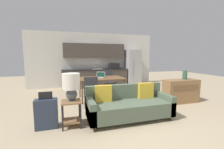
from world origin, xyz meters
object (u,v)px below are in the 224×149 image
(refrigerator, at_px, (133,68))
(laptop, at_px, (100,76))
(side_table, at_px, (71,110))
(dining_chair_far_right, at_px, (109,80))
(dining_table, at_px, (101,79))
(suitcase, at_px, (46,114))
(table_lamp, at_px, (71,84))
(credenza, at_px, (181,91))
(couch, at_px, (128,105))
(dining_chair_near_left, at_px, (91,90))
(vase, at_px, (185,75))

(refrigerator, relative_size, laptop, 4.58)
(side_table, height_order, dining_chair_far_right, dining_chair_far_right)
(refrigerator, xyz_separation_m, dining_table, (-2.18, -2.07, -0.23))
(suitcase, bearing_deg, dining_table, 49.20)
(table_lamp, height_order, credenza, table_lamp)
(credenza, xyz_separation_m, laptop, (-2.44, 1.30, 0.43))
(table_lamp, distance_m, suitcase, 0.80)
(couch, relative_size, dining_chair_near_left, 2.16)
(refrigerator, height_order, dining_chair_near_left, refrigerator)
(couch, height_order, vase, vase)
(table_lamp, relative_size, dining_chair_near_left, 0.63)
(table_lamp, bearing_deg, laptop, 61.86)
(side_table, bearing_deg, suitcase, 173.46)
(vase, height_order, laptop, vase)
(couch, relative_size, table_lamp, 3.41)
(table_lamp, bearing_deg, credenza, 11.53)
(dining_table, xyz_separation_m, dining_chair_near_left, (-0.51, -0.83, -0.18))
(dining_chair_near_left, bearing_deg, couch, 130.49)
(dining_table, bearing_deg, laptop, 97.41)
(dining_table, distance_m, side_table, 2.25)
(dining_chair_near_left, relative_size, suitcase, 1.19)
(dining_chair_far_right, xyz_separation_m, laptop, (-0.52, -0.70, 0.29))
(couch, relative_size, dining_chair_far_right, 2.16)
(dining_chair_near_left, distance_m, laptop, 1.10)
(dining_chair_near_left, bearing_deg, laptop, -113.19)
(vase, bearing_deg, table_lamp, -168.28)
(side_table, xyz_separation_m, laptop, (1.09, 2.03, 0.44))
(side_table, distance_m, vase, 3.82)
(couch, relative_size, laptop, 5.01)
(dining_table, distance_m, laptop, 0.15)
(credenza, xyz_separation_m, dining_chair_near_left, (-2.94, 0.36, 0.14))
(refrigerator, xyz_separation_m, suitcase, (-3.80, -3.95, -0.61))
(refrigerator, xyz_separation_m, credenza, (0.25, -3.27, -0.55))
(couch, xyz_separation_m, laptop, (-0.26, 1.99, 0.48))
(credenza, relative_size, vase, 3.91)
(table_lamp, xyz_separation_m, vase, (3.69, 0.77, -0.03))
(table_lamp, height_order, vase, table_lamp)
(dining_chair_near_left, bearing_deg, refrigerator, -128.01)
(laptop, xyz_separation_m, suitcase, (-1.60, -1.97, -0.49))
(side_table, distance_m, dining_chair_near_left, 1.25)
(laptop, distance_m, suitcase, 2.59)
(dining_chair_far_right, bearing_deg, refrigerator, 37.74)
(table_lamp, bearing_deg, dining_chair_near_left, 61.71)
(refrigerator, distance_m, vase, 3.25)
(dining_chair_near_left, xyz_separation_m, dining_chair_far_right, (1.02, 1.64, 0.00))
(refrigerator, bearing_deg, laptop, -138.05)
(suitcase, bearing_deg, vase, 9.77)
(dining_table, height_order, side_table, dining_table)
(vase, distance_m, suitcase, 4.32)
(dining_chair_far_right, height_order, laptop, laptop)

